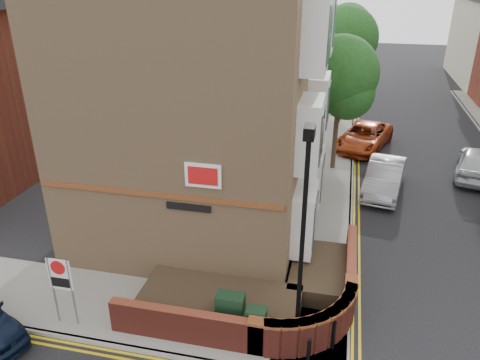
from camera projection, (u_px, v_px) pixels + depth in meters
name	position (u px, v px, depth m)	size (l,w,h in m)	color
pavement_corner	(131.00, 309.00, 14.35)	(13.00, 3.00, 0.12)	gray
pavement_main	(334.00, 155.00, 26.07)	(2.00, 32.00, 0.12)	gray
kerb_side	(108.00, 344.00, 13.02)	(13.00, 0.15, 0.12)	gray
kerb_main_near	(352.00, 156.00, 25.87)	(0.15, 32.00, 0.12)	gray
yellow_lines_side	(104.00, 352.00, 12.82)	(13.00, 0.28, 0.01)	gold
yellow_lines_main	(357.00, 157.00, 25.84)	(0.28, 32.00, 0.01)	gold
corner_building	(206.00, 67.00, 17.40)	(8.95, 10.40, 13.60)	#A07A55
garden_wall	(249.00, 307.00, 14.55)	(6.80, 6.00, 1.20)	maroon
lamppost	(302.00, 243.00, 11.67)	(0.25, 0.50, 6.30)	black
utility_cabinet_large	(230.00, 312.00, 13.24)	(0.80, 0.45, 1.20)	black
utility_cabinet_small	(256.00, 325.00, 12.84)	(0.55, 0.40, 1.10)	black
bollard_near	(308.00, 353.00, 12.04)	(0.11, 0.11, 0.90)	black
bollard_far	(334.00, 335.00, 12.63)	(0.11, 0.11, 0.90)	black
zone_sign	(61.00, 280.00, 13.10)	(0.72, 0.07, 2.20)	slate
tree_near	(340.00, 79.00, 22.40)	(3.64, 3.65, 6.70)	#382B1E
tree_mid	(345.00, 44.00, 29.28)	(4.03, 4.03, 7.42)	#382B1E
tree_far	(347.00, 32.00, 36.49)	(3.81, 3.81, 7.00)	#382B1E
traffic_light_assembly	(349.00, 73.00, 32.83)	(0.20, 0.16, 4.20)	black
silver_car_near	(384.00, 177.00, 21.66)	(1.55, 4.46, 1.47)	gray
red_car_main	(364.00, 137.00, 26.90)	(2.32, 5.04, 1.40)	#9E3411
silver_car_far	(477.00, 162.00, 23.19)	(1.82, 4.52, 1.54)	#B1B6B9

